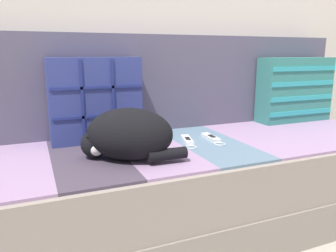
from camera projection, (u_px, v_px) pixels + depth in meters
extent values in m
plane|color=#A89E8E|center=(218.00, 235.00, 1.48)|extent=(14.00, 14.00, 0.00)
cube|color=gray|center=(202.00, 202.00, 1.60)|extent=(2.02, 0.79, 0.18)
cube|color=gray|center=(203.00, 164.00, 1.55)|extent=(1.98, 0.78, 0.22)
cube|color=gray|center=(11.00, 164.00, 1.20)|extent=(0.27, 0.70, 0.01)
cube|color=#423847|center=(86.00, 155.00, 1.31)|extent=(0.27, 0.70, 0.01)
cube|color=gray|center=(150.00, 148.00, 1.41)|extent=(0.27, 0.70, 0.01)
cube|color=slate|center=(206.00, 141.00, 1.51)|extent=(0.27, 0.70, 0.01)
cube|color=gray|center=(254.00, 136.00, 1.62)|extent=(0.27, 0.70, 0.01)
cube|color=gray|center=(296.00, 131.00, 1.72)|extent=(0.27, 0.70, 0.01)
cube|color=gray|center=(334.00, 126.00, 1.82)|extent=(0.27, 0.70, 0.01)
cube|color=#514C60|center=(176.00, 82.00, 1.77)|extent=(1.98, 0.14, 0.48)
cube|color=navy|center=(95.00, 100.00, 1.47)|extent=(0.40, 0.13, 0.38)
cube|color=navy|center=(99.00, 116.00, 1.43)|extent=(0.39, 0.01, 0.01)
cube|color=navy|center=(82.00, 103.00, 1.39)|extent=(0.01, 0.01, 0.36)
cube|color=navy|center=(98.00, 87.00, 1.40)|extent=(0.39, 0.01, 0.01)
cube|color=navy|center=(113.00, 101.00, 1.44)|extent=(0.01, 0.01, 0.36)
cube|color=#337A70|center=(295.00, 90.00, 1.91)|extent=(0.46, 0.13, 0.37)
cube|color=teal|center=(301.00, 113.00, 1.88)|extent=(0.45, 0.01, 0.03)
cube|color=teal|center=(303.00, 98.00, 1.86)|extent=(0.45, 0.01, 0.03)
cube|color=teal|center=(304.00, 84.00, 1.84)|extent=(0.45, 0.01, 0.03)
cube|color=teal|center=(305.00, 69.00, 1.82)|extent=(0.45, 0.01, 0.03)
ellipsoid|color=black|center=(130.00, 134.00, 1.22)|extent=(0.38, 0.34, 0.20)
sphere|color=black|center=(95.00, 144.00, 1.25)|extent=(0.11, 0.11, 0.11)
sphere|color=white|center=(96.00, 148.00, 1.22)|extent=(0.06, 0.06, 0.06)
ellipsoid|color=white|center=(121.00, 145.00, 1.19)|extent=(0.10, 0.05, 0.09)
cylinder|color=black|center=(167.00, 154.00, 1.19)|extent=(0.15, 0.05, 0.04)
cone|color=black|center=(91.00, 131.00, 1.21)|extent=(0.04, 0.04, 0.04)
cone|color=black|center=(97.00, 127.00, 1.26)|extent=(0.04, 0.04, 0.04)
cube|color=white|center=(211.00, 138.00, 1.52)|extent=(0.04, 0.14, 0.02)
cube|color=black|center=(212.00, 136.00, 1.51)|extent=(0.02, 0.05, 0.00)
cube|color=black|center=(205.00, 134.00, 1.58)|extent=(0.03, 0.01, 0.02)
torus|color=silver|center=(220.00, 144.00, 1.44)|extent=(0.05, 0.05, 0.01)
cube|color=white|center=(187.00, 140.00, 1.48)|extent=(0.07, 0.14, 0.02)
cube|color=black|center=(188.00, 138.00, 1.47)|extent=(0.03, 0.05, 0.00)
cube|color=black|center=(185.00, 136.00, 1.55)|extent=(0.03, 0.02, 0.02)
torus|color=silver|center=(191.00, 147.00, 1.40)|extent=(0.06, 0.06, 0.01)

